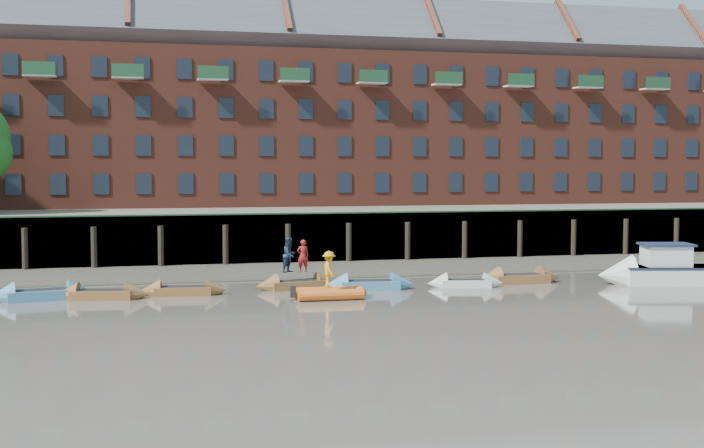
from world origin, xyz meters
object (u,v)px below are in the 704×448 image
object	(u,v)px
rowboat_0	(42,295)
rowboat_6	(519,278)
rib_tender	(332,293)
rowboat_4	(369,285)
person_rower_b	(290,255)
motor_launch	(653,271)
rowboat_2	(183,291)
person_rib_crew	(329,269)
person_rower_a	(303,256)
rowboat_1	(102,294)
rowboat_5	(465,283)
rowboat_3	(297,285)

from	to	relation	value
rowboat_0	rowboat_6	distance (m)	24.51
rowboat_6	rib_tender	distance (m)	11.52
rowboat_4	person_rower_b	size ratio (longest dim) A/B	2.62
rowboat_4	motor_launch	xyz separation A→B (m)	(15.27, -1.49, 0.47)
rowboat_2	person_rib_crew	bearing A→B (deg)	-18.23
person_rower_a	rowboat_2	bearing A→B (deg)	6.22
rowboat_1	rowboat_4	size ratio (longest dim) A/B	0.95
rowboat_4	rowboat_1	bearing A→B (deg)	-173.91
rib_tender	person_rower_b	distance (m)	4.34
rowboat_5	person_rower_a	distance (m)	8.62
rowboat_3	person_rower_a	distance (m)	1.51
rowboat_3	rowboat_5	xyz separation A→B (m)	(8.71, -1.29, -0.02)
rowboat_4	person_rib_crew	xyz separation A→B (m)	(-2.65, -2.68, 1.18)
rowboat_5	rowboat_0	bearing A→B (deg)	-170.49
rowboat_1	rowboat_2	distance (m)	3.83
rowboat_1	rowboat_5	bearing A→B (deg)	9.01
person_rib_crew	person_rower_b	bearing A→B (deg)	17.01
rowboat_0	rowboat_2	bearing A→B (deg)	-11.33
rowboat_2	rib_tender	distance (m)	7.43
rowboat_4	rowboat_6	size ratio (longest dim) A/B	0.99
person_rower_b	rowboat_0	bearing A→B (deg)	139.39
rowboat_5	rib_tender	distance (m)	8.02
rowboat_1	person_rib_crew	xyz separation A→B (m)	(10.53, -2.41, 1.19)
rowboat_2	rowboat_3	size ratio (longest dim) A/B	0.97
rowboat_3	rowboat_6	size ratio (longest dim) A/B	0.93
rowboat_1	rib_tender	size ratio (longest dim) A/B	1.33
person_rower_a	rowboat_6	bearing A→B (deg)	175.16
person_rower_b	rowboat_2	bearing A→B (deg)	144.73
rib_tender	person_rower_b	bearing A→B (deg)	110.30
rib_tender	person_rower_a	size ratio (longest dim) A/B	2.02
rowboat_0	rowboat_5	xyz separation A→B (m)	(21.09, -0.39, -0.04)
rowboat_1	rowboat_2	world-z (taller)	rowboat_1
rowboat_0	rowboat_5	world-z (taller)	rowboat_0
person_rower_a	motor_launch	bearing A→B (deg)	169.61
rowboat_5	rowboat_2	bearing A→B (deg)	-171.11
rib_tender	person_rib_crew	xyz separation A→B (m)	(-0.13, -0.03, 1.16)
rowboat_0	rowboat_3	xyz separation A→B (m)	(12.38, 0.90, -0.02)
rib_tender	rowboat_3	bearing A→B (deg)	105.93
rowboat_0	rib_tender	bearing A→B (deg)	-23.41
motor_launch	rib_tender	bearing A→B (deg)	16.22
rowboat_0	rowboat_4	xyz separation A→B (m)	(15.97, -0.15, -0.01)
rowboat_1	rowboat_5	size ratio (longest dim) A/B	1.10
rowboat_2	person_rib_crew	world-z (taller)	person_rib_crew
rowboat_0	person_rib_crew	bearing A→B (deg)	-23.63
rowboat_6	rib_tender	xyz separation A→B (m)	(-11.05, -3.26, 0.01)
rowboat_4	rib_tender	bearing A→B (deg)	-128.63
rib_tender	person_rower_a	xyz separation A→B (m)	(-0.74, 3.77, 1.44)
rowboat_6	person_rower_b	xyz separation A→B (m)	(-12.47, 0.55, 1.51)
rowboat_6	rowboat_3	bearing A→B (deg)	176.62
rowboat_4	person_rib_crew	distance (m)	3.95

